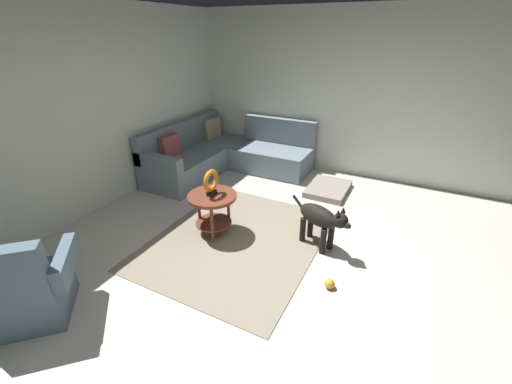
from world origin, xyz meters
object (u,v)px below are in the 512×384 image
(torus_sculpture, at_px, (211,182))
(side_table, at_px, (213,204))
(dog_bed_mat, at_px, (328,189))
(sectional_couch, at_px, (225,155))
(armchair, at_px, (25,290))
(dog_toy_ball, at_px, (330,284))
(dog, at_px, (321,219))

(torus_sculpture, bearing_deg, side_table, 0.00)
(dog_bed_mat, bearing_deg, side_table, 152.01)
(torus_sculpture, bearing_deg, sectional_couch, 28.02)
(armchair, bearing_deg, torus_sculpture, 26.53)
(armchair, relative_size, torus_sculpture, 3.04)
(side_table, distance_m, dog_toy_ball, 1.66)
(dog, relative_size, dog_toy_ball, 7.79)
(side_table, bearing_deg, dog_toy_ball, -101.23)
(side_table, height_order, dog_toy_ball, side_table)
(armchair, relative_size, side_table, 1.65)
(dog_bed_mat, bearing_deg, torus_sculpture, 152.01)
(dog_toy_ball, bearing_deg, armchair, 124.85)
(sectional_couch, bearing_deg, dog, -123.86)
(armchair, height_order, side_table, armchair)
(torus_sculpture, distance_m, dog_bed_mat, 2.17)
(side_table, distance_m, torus_sculpture, 0.29)
(sectional_couch, distance_m, dog, 2.71)
(torus_sculpture, height_order, dog_toy_ball, torus_sculpture)
(dog_bed_mat, xyz_separation_m, dog, (-1.50, -0.31, 0.33))
(sectional_couch, distance_m, armchair, 3.73)
(sectional_couch, xyz_separation_m, side_table, (-1.83, -0.97, 0.13))
(side_table, xyz_separation_m, dog_bed_mat, (1.82, -0.97, -0.37))
(dog, bearing_deg, armchair, -18.88)
(side_table, xyz_separation_m, dog, (0.32, -1.27, -0.04))
(torus_sculpture, bearing_deg, dog_bed_mat, -27.99)
(sectional_couch, relative_size, torus_sculpture, 6.90)
(armchair, xyz_separation_m, dog_bed_mat, (3.71, -1.64, -0.28))
(side_table, distance_m, dog, 1.31)
(sectional_couch, bearing_deg, dog_toy_ball, -129.95)
(armchair, relative_size, dog, 1.24)
(sectional_couch, distance_m, side_table, 2.07)
(torus_sculpture, xyz_separation_m, dog_toy_ball, (-0.31, -1.59, -0.66))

